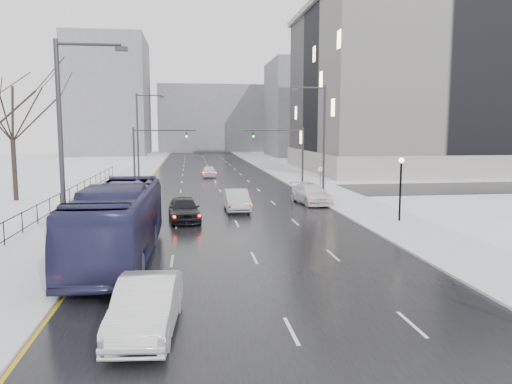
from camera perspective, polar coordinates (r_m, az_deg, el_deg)
name	(u,v)px	position (r m, az deg, el deg)	size (l,w,h in m)	color
road	(214,180)	(62.15, -4.77, 1.37)	(16.00, 150.00, 0.04)	black
cross_road	(221,192)	(50.25, -4.07, -0.02)	(130.00, 10.00, 0.04)	black
sidewalk_left	(128,181)	(62.51, -14.43, 1.26)	(5.00, 150.00, 0.16)	silver
sidewalk_right	(297,178)	(63.54, 4.73, 1.56)	(5.00, 150.00, 0.16)	silver
park_strip	(46,182)	(64.33, -22.86, 1.06)	(14.00, 150.00, 0.12)	white
tree_park_e	(16,202)	(48.59, -25.69, -0.99)	(9.45, 9.45, 13.50)	black
iron_fence	(28,218)	(33.70, -24.65, -2.74)	(0.06, 70.00, 1.30)	black
streetlight_r_mid	(321,137)	(43.25, 7.48, 6.20)	(2.95, 0.25, 10.00)	#2D2D33
streetlight_l_near	(67,147)	(22.34, -20.83, 4.85)	(2.95, 0.25, 10.00)	#2D2D33
streetlight_l_far	(140,136)	(53.99, -13.13, 6.28)	(2.95, 0.25, 10.00)	#2D2D33
lamppost_r_mid	(401,180)	(34.91, 16.21, 1.34)	(0.36, 0.36, 4.28)	black
mast_signal_right	(292,151)	(50.88, 4.18, 4.69)	(6.10, 0.33, 6.50)	#2D2D33
mast_signal_left	(145,152)	(49.98, -12.55, 4.49)	(6.10, 0.33, 6.50)	#2D2D33
no_uturn_sign	(320,172)	(47.55, 7.36, 2.29)	(0.60, 0.06, 2.70)	#2D2D33
civic_building	(437,97)	(83.15, 19.94, 10.17)	(41.00, 31.00, 24.80)	gray
bldg_far_right	(320,109)	(120.91, 7.34, 9.40)	(24.00, 20.00, 22.00)	slate
bldg_far_left	(110,97)	(128.37, -16.40, 10.38)	(18.00, 22.00, 28.00)	slate
bldg_far_center	(214,119)	(141.95, -4.85, 8.30)	(30.00, 18.00, 18.00)	slate
sedan_left_near	(146,306)	(16.30, -12.41, -12.59)	(1.79, 5.14, 1.69)	silver
bus	(119,222)	(25.10, -15.41, -3.33)	(3.08, 13.15, 3.66)	#292950
sedan_center_near	(184,209)	(34.57, -8.23, -1.94)	(2.01, 4.99, 1.70)	black
sedan_right_near	(236,200)	(38.71, -2.25, -0.92)	(1.76, 5.03, 1.66)	#A5A4A9
sedan_right_far	(311,194)	(42.65, 6.31, -0.20)	(2.30, 5.65, 1.64)	white
sedan_center_far	(209,171)	(65.97, -5.38, 2.37)	(1.75, 4.36, 1.49)	white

